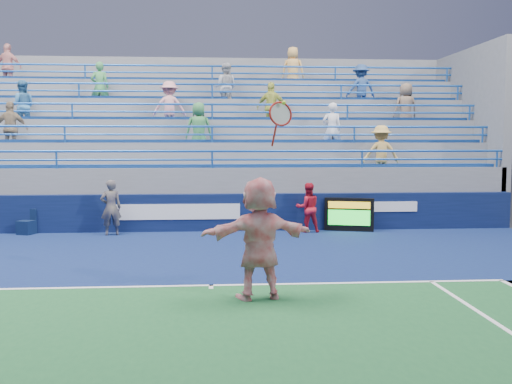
{
  "coord_description": "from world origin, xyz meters",
  "views": [
    {
      "loc": [
        0.09,
        -10.18,
        2.61
      ],
      "look_at": [
        1.0,
        2.5,
        1.5
      ],
      "focal_mm": 40.0,
      "sensor_mm": 36.0,
      "label": 1
    }
  ],
  "objects": [
    {
      "name": "line_judge",
      "position": [
        -2.83,
        5.89,
        0.79
      ],
      "size": [
        0.65,
        0.51,
        1.58
      ],
      "primitive_type": "imported",
      "rotation": [
        0.0,
        0.0,
        3.4
      ],
      "color": "#15173A",
      "rests_on": "ground"
    },
    {
      "name": "sponsor_wall",
      "position": [
        0.0,
        6.5,
        0.55
      ],
      "size": [
        18.0,
        0.32,
        1.1
      ],
      "color": "#091536",
      "rests_on": "ground"
    },
    {
      "name": "bleacher_stand",
      "position": [
        0.0,
        10.27,
        1.55
      ],
      "size": [
        18.0,
        5.6,
        6.13
      ],
      "color": "slate",
      "rests_on": "ground"
    },
    {
      "name": "judge_chair",
      "position": [
        -5.25,
        6.22,
        0.23
      ],
      "size": [
        0.52,
        0.53,
        0.72
      ],
      "color": "#0B1937",
      "rests_on": "ground"
    },
    {
      "name": "serve_speed_board",
      "position": [
        4.0,
        6.14,
        0.5
      ],
      "size": [
        1.41,
        0.54,
        0.99
      ],
      "color": "black",
      "rests_on": "ground"
    },
    {
      "name": "ball_girl",
      "position": [
        2.76,
        6.04,
        0.72
      ],
      "size": [
        0.76,
        0.62,
        1.45
      ],
      "primitive_type": "imported",
      "rotation": [
        0.0,
        0.0,
        3.25
      ],
      "color": "#B31426",
      "rests_on": "ground"
    },
    {
      "name": "ground",
      "position": [
        0.0,
        0.0,
        0.0
      ],
      "size": [
        120.0,
        120.0,
        0.0
      ],
      "primitive_type": "plane",
      "color": "#333538"
    },
    {
      "name": "tennis_player",
      "position": [
        0.81,
        -0.88,
        1.03
      ],
      "size": [
        1.98,
        0.94,
        3.28
      ],
      "color": "white",
      "rests_on": "ground"
    }
  ]
}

